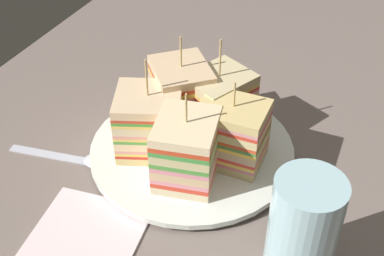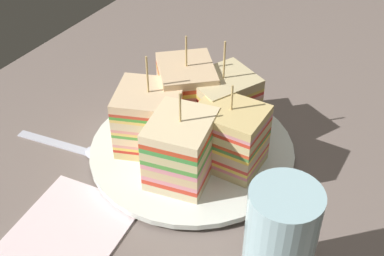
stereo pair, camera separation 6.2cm
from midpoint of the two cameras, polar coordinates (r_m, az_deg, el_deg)
ground_plane at (r=64.91cm, az=-2.72°, el=-3.69°), size 119.10×71.23×1.80cm
plate at (r=63.78cm, az=-2.76°, el=-2.57°), size 25.09×25.09×1.31cm
sandwich_wedge_0 at (r=64.65cm, az=-3.88°, el=3.45°), size 10.05×9.95×12.59cm
sandwich_wedge_1 at (r=61.42cm, az=-7.54°, el=0.53°), size 9.38×9.71×12.49cm
sandwich_wedge_2 at (r=57.17cm, az=-3.68°, el=-2.52°), size 8.81×7.92×11.49cm
sandwich_wedge_3 at (r=59.39cm, az=1.47°, el=-0.65°), size 6.19×7.80×10.90cm
sandwich_wedge_4 at (r=63.87cm, az=0.14°, el=2.69°), size 9.63×9.01×12.81cm
chip_pile at (r=63.12cm, az=-2.81°, el=-0.87°), size 6.91×6.67×3.05cm
spoon at (r=64.93cm, az=-14.18°, el=-3.53°), size 4.22×14.01×1.00cm
napkin at (r=56.14cm, az=-15.56°, el=-12.68°), size 15.74×13.02×0.50cm
drinking_glass at (r=49.28cm, az=8.46°, el=-11.99°), size 6.50×6.50×11.96cm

